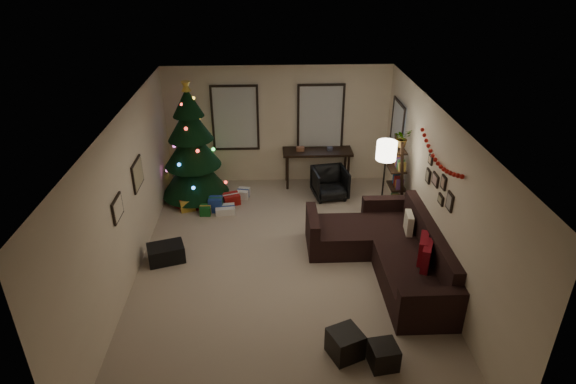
% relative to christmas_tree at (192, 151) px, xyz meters
% --- Properties ---
extents(floor, '(7.00, 7.00, 0.00)m').
position_rel_christmas_tree_xyz_m(floor, '(1.83, -2.64, -1.11)').
color(floor, tan).
rests_on(floor, ground).
extents(ceiling, '(7.00, 7.00, 0.00)m').
position_rel_christmas_tree_xyz_m(ceiling, '(1.83, -2.64, 1.59)').
color(ceiling, white).
rests_on(ceiling, floor).
extents(wall_back, '(5.00, 0.00, 5.00)m').
position_rel_christmas_tree_xyz_m(wall_back, '(1.83, 0.86, 0.24)').
color(wall_back, beige).
rests_on(wall_back, floor).
extents(wall_front, '(5.00, 0.00, 5.00)m').
position_rel_christmas_tree_xyz_m(wall_front, '(1.83, -6.14, 0.24)').
color(wall_front, beige).
rests_on(wall_front, floor).
extents(wall_left, '(0.00, 7.00, 7.00)m').
position_rel_christmas_tree_xyz_m(wall_left, '(-0.67, -2.64, 0.24)').
color(wall_left, beige).
rests_on(wall_left, floor).
extents(wall_right, '(0.00, 7.00, 7.00)m').
position_rel_christmas_tree_xyz_m(wall_right, '(4.33, -2.64, 0.24)').
color(wall_right, beige).
rests_on(wall_right, floor).
extents(window_back_left, '(1.05, 0.06, 1.50)m').
position_rel_christmas_tree_xyz_m(window_back_left, '(0.88, 0.83, 0.44)').
color(window_back_left, '#728CB2').
rests_on(window_back_left, wall_back).
extents(window_back_right, '(1.05, 0.06, 1.50)m').
position_rel_christmas_tree_xyz_m(window_back_right, '(2.78, 0.83, 0.44)').
color(window_back_right, '#728CB2').
rests_on(window_back_right, wall_back).
extents(window_right_wall, '(0.06, 0.90, 1.30)m').
position_rel_christmas_tree_xyz_m(window_right_wall, '(4.30, -0.09, 0.39)').
color(window_right_wall, '#728CB2').
rests_on(window_right_wall, wall_right).
extents(christmas_tree, '(1.44, 1.44, 2.68)m').
position_rel_christmas_tree_xyz_m(christmas_tree, '(0.00, 0.00, 0.00)').
color(christmas_tree, black).
rests_on(christmas_tree, floor).
extents(presents, '(1.43, 1.01, 0.30)m').
position_rel_christmas_tree_xyz_m(presents, '(0.54, -0.47, -1.00)').
color(presents, silver).
rests_on(presents, floor).
extents(sofa, '(2.06, 2.98, 0.91)m').
position_rel_christmas_tree_xyz_m(sofa, '(3.64, -2.69, -0.81)').
color(sofa, black).
rests_on(sofa, floor).
extents(pillow_red_a, '(0.29, 0.46, 0.45)m').
position_rel_christmas_tree_xyz_m(pillow_red_a, '(4.04, -3.36, -0.47)').
color(pillow_red_a, maroon).
rests_on(pillow_red_a, sofa).
extents(pillow_red_b, '(0.28, 0.48, 0.47)m').
position_rel_christmas_tree_xyz_m(pillow_red_b, '(4.04, -3.16, -0.47)').
color(pillow_red_b, maroon).
rests_on(pillow_red_b, sofa).
extents(pillow_cream, '(0.15, 0.38, 0.37)m').
position_rel_christmas_tree_xyz_m(pillow_cream, '(4.04, -2.31, -0.48)').
color(pillow_cream, beige).
rests_on(pillow_cream, sofa).
extents(ottoman_near, '(0.54, 0.54, 0.39)m').
position_rel_christmas_tree_xyz_m(ottoman_near, '(2.59, -4.69, -0.92)').
color(ottoman_near, black).
rests_on(ottoman_near, floor).
extents(ottoman_far, '(0.40, 0.40, 0.34)m').
position_rel_christmas_tree_xyz_m(ottoman_far, '(3.06, -4.89, -0.94)').
color(ottoman_far, black).
rests_on(ottoman_far, floor).
extents(desk, '(1.56, 0.56, 0.84)m').
position_rel_christmas_tree_xyz_m(desk, '(2.71, 0.58, -0.37)').
color(desk, black).
rests_on(desk, floor).
extents(desk_chair, '(0.75, 0.71, 0.68)m').
position_rel_christmas_tree_xyz_m(desk_chair, '(2.93, -0.07, -0.77)').
color(desk_chair, black).
rests_on(desk_chair, floor).
extents(bookshelf, '(0.30, 0.52, 1.75)m').
position_rel_christmas_tree_xyz_m(bookshelf, '(4.13, -1.07, -0.26)').
color(bookshelf, black).
rests_on(bookshelf, floor).
extents(potted_plant, '(0.51, 0.48, 0.45)m').
position_rel_christmas_tree_xyz_m(potted_plant, '(4.13, -1.05, 0.68)').
color(potted_plant, '#4C4C4C').
rests_on(potted_plant, bookshelf).
extents(floor_lamp, '(0.38, 0.38, 1.78)m').
position_rel_christmas_tree_xyz_m(floor_lamp, '(3.78, -1.32, 0.37)').
color(floor_lamp, black).
rests_on(floor_lamp, floor).
extents(art_map, '(0.04, 0.60, 0.50)m').
position_rel_christmas_tree_xyz_m(art_map, '(-0.65, -1.89, 0.37)').
color(art_map, black).
rests_on(art_map, wall_left).
extents(art_abstract, '(0.04, 0.45, 0.35)m').
position_rel_christmas_tree_xyz_m(art_abstract, '(-0.65, -3.15, 0.39)').
color(art_abstract, black).
rests_on(art_abstract, wall_left).
extents(gallery, '(0.03, 1.25, 0.54)m').
position_rel_christmas_tree_xyz_m(gallery, '(4.31, -2.71, 0.46)').
color(gallery, black).
rests_on(gallery, wall_right).
extents(garland, '(0.08, 1.90, 0.30)m').
position_rel_christmas_tree_xyz_m(garland, '(4.28, -2.62, 0.91)').
color(garland, '#A5140C').
rests_on(garland, wall_right).
extents(stocking_left, '(0.20, 0.05, 0.36)m').
position_rel_christmas_tree_xyz_m(stocking_left, '(1.69, 0.91, 0.29)').
color(stocking_left, '#990F0C').
rests_on(stocking_left, wall_back).
extents(stocking_right, '(0.20, 0.05, 0.36)m').
position_rel_christmas_tree_xyz_m(stocking_right, '(2.02, 0.94, 0.40)').
color(stocking_right, '#990F0C').
rests_on(stocking_right, wall_back).
extents(storage_bin, '(0.71, 0.58, 0.31)m').
position_rel_christmas_tree_xyz_m(storage_bin, '(-0.23, -2.36, -0.96)').
color(storage_bin, black).
rests_on(storage_bin, floor).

